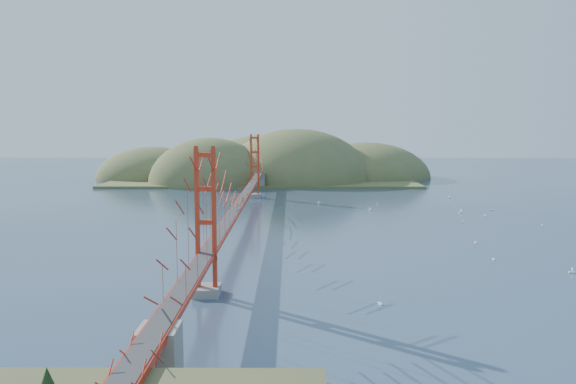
{
  "coord_description": "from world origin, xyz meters",
  "views": [
    {
      "loc": [
        6.54,
        -72.74,
        13.22
      ],
      "look_at": [
        6.23,
        0.0,
        4.6
      ],
      "focal_mm": 35.0,
      "sensor_mm": 36.0,
      "label": 1
    }
  ],
  "objects": [
    {
      "name": "sailboat_3",
      "position": [
        11.41,
        22.76,
        0.14
      ],
      "size": [
        0.52,
        0.46,
        0.59
      ],
      "color": "white",
      "rests_on": "ground"
    },
    {
      "name": "sailboat_15",
      "position": [
        39.23,
        42.0,
        0.14
      ],
      "size": [
        0.4,
        0.49,
        0.57
      ],
      "color": "white",
      "rests_on": "ground"
    },
    {
      "name": "ground",
      "position": [
        0.0,
        0.0,
        0.0
      ],
      "size": [
        320.0,
        320.0,
        0.0
      ],
      "primitive_type": "plane",
      "color": "#2B3D56",
      "rests_on": "ground"
    },
    {
      "name": "sailboat_17",
      "position": [
        32.51,
        11.85,
        0.16
      ],
      "size": [
        0.66,
        0.65,
        0.74
      ],
      "color": "white",
      "rests_on": "ground"
    },
    {
      "name": "sailboat_11",
      "position": [
        38.12,
        14.33,
        0.15
      ],
      "size": [
        0.63,
        0.61,
        0.7
      ],
      "color": "white",
      "rests_on": "ground"
    },
    {
      "name": "far_headlands",
      "position": [
        2.21,
        68.52,
        0.0
      ],
      "size": [
        84.0,
        58.0,
        25.0
      ],
      "color": "olive",
      "rests_on": "ground"
    },
    {
      "name": "sailboat_4",
      "position": [
        30.34,
        3.73,
        0.15
      ],
      "size": [
        0.58,
        0.61,
        0.69
      ],
      "color": "white",
      "rests_on": "ground"
    },
    {
      "name": "sailboat_9",
      "position": [
        35.32,
        8.99,
        0.15
      ],
      "size": [
        0.53,
        0.6,
        0.68
      ],
      "color": "white",
      "rests_on": "ground"
    },
    {
      "name": "bridge",
      "position": [
        0.0,
        0.18,
        7.01
      ],
      "size": [
        2.2,
        94.4,
        12.0
      ],
      "color": "gray",
      "rests_on": "ground"
    },
    {
      "name": "sailboat_2",
      "position": [
        31.98,
        -23.26,
        0.15
      ],
      "size": [
        0.6,
        0.53,
        0.68
      ],
      "color": "white",
      "rests_on": "ground"
    },
    {
      "name": "sailboat_16",
      "position": [
        21.16,
        20.65,
        0.14
      ],
      "size": [
        0.54,
        0.54,
        0.6
      ],
      "color": "white",
      "rests_on": "ground"
    },
    {
      "name": "sailboat_0",
      "position": [
        26.71,
        -18.28,
        0.14
      ],
      "size": [
        0.46,
        0.52,
        0.6
      ],
      "color": "white",
      "rests_on": "ground"
    },
    {
      "name": "sailboat_10",
      "position": [
        13.24,
        -32.26,
        0.14
      ],
      "size": [
        0.57,
        0.57,
        0.63
      ],
      "color": "white",
      "rests_on": "ground"
    },
    {
      "name": "sailboat_extra_0",
      "position": [
        27.52,
        -10.36,
        0.15
      ],
      "size": [
        0.55,
        0.6,
        0.68
      ],
      "color": "white",
      "rests_on": "ground"
    },
    {
      "name": "sailboat_5",
      "position": [
        40.08,
        0.95,
        0.14
      ],
      "size": [
        0.52,
        0.53,
        0.6
      ],
      "color": "white",
      "rests_on": "ground"
    },
    {
      "name": "sailboat_8",
      "position": [
        35.6,
        29.0,
        0.15
      ],
      "size": [
        0.66,
        0.66,
        0.69
      ],
      "color": "white",
      "rests_on": "ground"
    },
    {
      "name": "sailboat_7",
      "position": [
        19.05,
        14.41,
        0.14
      ],
      "size": [
        0.51,
        0.47,
        0.58
      ],
      "color": "white",
      "rests_on": "ground"
    }
  ]
}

